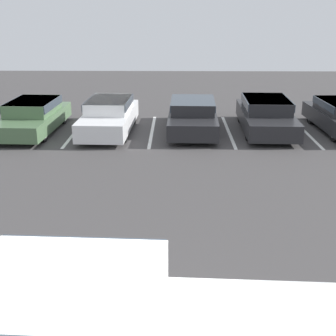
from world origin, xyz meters
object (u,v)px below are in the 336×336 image
object	(u,v)px
parked_sedan_c	(193,115)
parked_sedan_d	(266,114)
parked_sedan_b	(109,115)
parked_sedan_a	(33,115)

from	to	relation	value
parked_sedan_c	parked_sedan_d	xyz separation A→B (m)	(2.82, 0.13, 0.01)
parked_sedan_b	parked_sedan_c	world-z (taller)	parked_sedan_b
parked_sedan_b	parked_sedan_d	distance (m)	5.99
parked_sedan_c	parked_sedan_d	size ratio (longest dim) A/B	0.95
parked_sedan_c	parked_sedan_d	distance (m)	2.82
parked_sedan_b	parked_sedan_d	xyz separation A→B (m)	(5.98, 0.26, 0.00)
parked_sedan_a	parked_sedan_d	world-z (taller)	parked_sedan_d
parked_sedan_b	parked_sedan_a	bearing A→B (deg)	-87.43
parked_sedan_b	parked_sedan_d	bearing A→B (deg)	94.49
parked_sedan_a	parked_sedan_c	xyz separation A→B (m)	(6.07, 0.16, 0.01)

